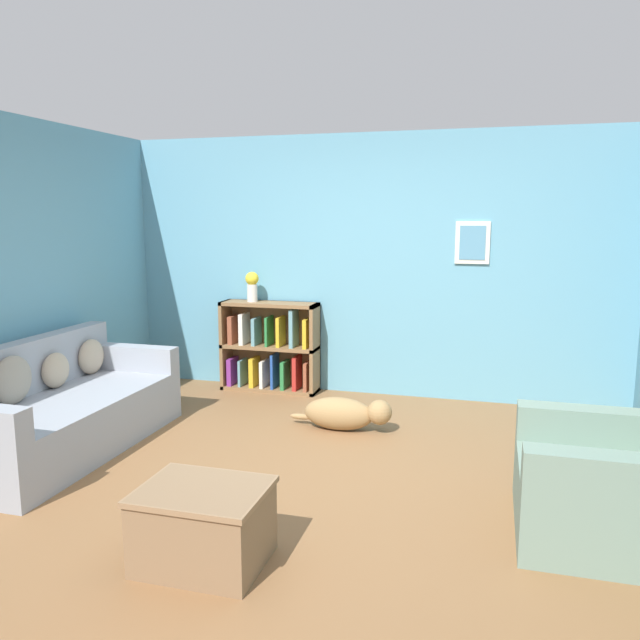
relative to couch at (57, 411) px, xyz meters
The scene contains 8 objects.
ground_plane 2.02m from the couch, ahead, with size 14.00×14.00×0.00m, color brown.
wall_back 3.17m from the couch, 48.28° to the left, with size 5.60×0.13×2.60m.
couch is the anchor object (origin of this frame).
bookshelf 2.28m from the couch, 63.95° to the left, with size 1.01×0.29×0.93m.
recliner_chair 3.94m from the couch, ahead, with size 0.95×0.97×0.93m.
coffee_table 2.16m from the couch, 32.90° to the right, with size 0.66×0.52×0.41m.
dog 2.30m from the couch, 26.75° to the left, with size 0.90×0.25×0.29m.
vase 2.33m from the couch, 68.01° to the left, with size 0.14×0.14×0.31m.
Camera 1 is at (1.20, -3.91, 1.80)m, focal length 35.00 mm.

